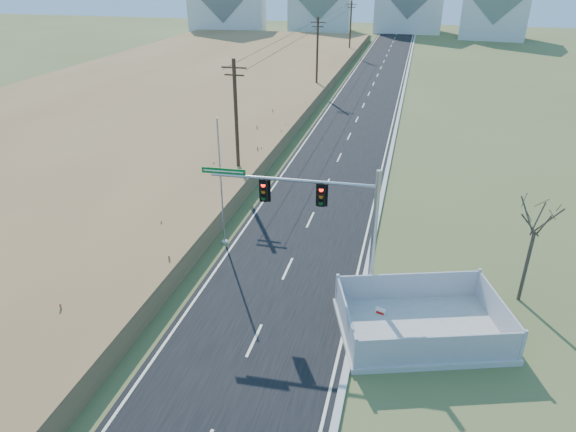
# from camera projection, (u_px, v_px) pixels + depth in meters

# --- Properties ---
(ground) EXTENTS (260.00, 260.00, 0.00)m
(ground) POSITION_uv_depth(u_px,v_px,m) (267.00, 314.00, 24.08)
(ground) COLOR #4D5529
(ground) RESTS_ON ground
(road) EXTENTS (8.00, 180.00, 0.06)m
(road) POSITION_uv_depth(u_px,v_px,m) (372.00, 87.00, 67.53)
(road) COLOR black
(road) RESTS_ON ground
(curb) EXTENTS (0.30, 180.00, 0.18)m
(curb) POSITION_uv_depth(u_px,v_px,m) (404.00, 88.00, 66.61)
(curb) COLOR #B2AFA8
(curb) RESTS_ON ground
(reed_marsh) EXTENTS (38.00, 110.00, 1.30)m
(reed_marsh) POSITION_uv_depth(u_px,v_px,m) (171.00, 89.00, 63.75)
(reed_marsh) COLOR olive
(reed_marsh) RESTS_ON ground
(utility_pole_near) EXTENTS (1.80, 0.26, 9.00)m
(utility_pole_near) POSITION_uv_depth(u_px,v_px,m) (236.00, 121.00, 36.44)
(utility_pole_near) COLOR #422D1E
(utility_pole_near) RESTS_ON ground
(utility_pole_mid) EXTENTS (1.80, 0.26, 9.00)m
(utility_pole_mid) POSITION_uv_depth(u_px,v_px,m) (317.00, 55.00, 62.52)
(utility_pole_mid) COLOR #422D1E
(utility_pole_mid) RESTS_ON ground
(utility_pole_far) EXTENTS (1.80, 0.26, 9.00)m
(utility_pole_far) POSITION_uv_depth(u_px,v_px,m) (350.00, 27.00, 88.60)
(utility_pole_far) COLOR #422D1E
(utility_pole_far) RESTS_ON ground
(condo_nnw) EXTENTS (14.93, 11.17, 17.03)m
(condo_nnw) POSITION_uv_depth(u_px,v_px,m) (321.00, 0.00, 118.77)
(condo_nnw) COLOR silver
(condo_nnw) RESTS_ON ground
(condo_ne) EXTENTS (14.12, 10.51, 16.52)m
(condo_ne) POSITION_uv_depth(u_px,v_px,m) (496.00, 5.00, 107.12)
(condo_ne) COLOR silver
(condo_ne) RESTS_ON ground
(traffic_signal_mast) EXTENTS (8.43, 0.73, 6.71)m
(traffic_signal_mast) POSITION_uv_depth(u_px,v_px,m) (335.00, 219.00, 23.71)
(traffic_signal_mast) COLOR #9EA0A5
(traffic_signal_mast) RESTS_ON ground
(fence_enclosure) EXTENTS (8.27, 6.81, 1.64)m
(fence_enclosure) POSITION_uv_depth(u_px,v_px,m) (421.00, 327.00, 22.76)
(fence_enclosure) COLOR #B7B5AD
(fence_enclosure) RESTS_ON ground
(open_sign) EXTENTS (0.46, 0.18, 0.58)m
(open_sign) POSITION_uv_depth(u_px,v_px,m) (380.00, 313.00, 23.64)
(open_sign) COLOR white
(open_sign) RESTS_ON ground
(flagpole) EXTENTS (0.34, 0.34, 7.53)m
(flagpole) POSITION_uv_depth(u_px,v_px,m) (222.00, 196.00, 28.84)
(flagpole) COLOR #B7B5AD
(flagpole) RESTS_ON ground
(bare_tree) EXTENTS (2.13, 2.13, 5.63)m
(bare_tree) POSITION_uv_depth(u_px,v_px,m) (538.00, 216.00, 23.10)
(bare_tree) COLOR #4C3F33
(bare_tree) RESTS_ON ground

